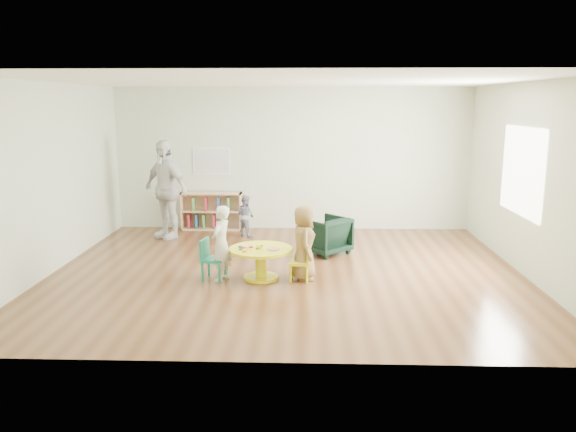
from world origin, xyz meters
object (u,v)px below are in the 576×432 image
object	(u,v)px
child_right	(304,243)
bookshelf	(211,211)
child_left	(221,243)
toddler	(246,216)
activity_table	(261,258)
adult_caretaker	(166,189)
armchair	(325,235)
kid_chair_right	(302,261)
kid_chair_left	(211,258)

from	to	relation	value
child_right	bookshelf	bearing A→B (deg)	23.94
child_left	toddler	world-z (taller)	child_left
activity_table	child_left	size ratio (longest dim) A/B	0.84
child_left	adult_caretaker	xyz separation A→B (m)	(-1.41, 2.53, 0.38)
armchair	kid_chair_right	bearing A→B (deg)	33.18
child_left	toddler	xyz separation A→B (m)	(0.05, 2.73, -0.15)
activity_table	child_left	world-z (taller)	child_left
child_left	child_right	world-z (taller)	child_left
child_left	child_right	distance (m)	1.17
kid_chair_left	armchair	xyz separation A→B (m)	(1.69, 1.46, -0.00)
kid_chair_left	child_right	distance (m)	1.35
kid_chair_right	child_left	bearing A→B (deg)	93.86
kid_chair_left	activity_table	bearing A→B (deg)	105.07
kid_chair_left	child_left	distance (m)	0.28
activity_table	toddler	bearing A→B (deg)	100.81
activity_table	kid_chair_right	bearing A→B (deg)	-6.41
child_left	child_right	xyz separation A→B (m)	(1.17, 0.09, -0.00)
adult_caretaker	activity_table	bearing A→B (deg)	-15.73
activity_table	kid_chair_left	bearing A→B (deg)	-176.14
bookshelf	armchair	world-z (taller)	bookshelf
activity_table	bookshelf	world-z (taller)	bookshelf
activity_table	bookshelf	bearing A→B (deg)	111.43
activity_table	kid_chair_left	size ratio (longest dim) A/B	1.54
kid_chair_left	kid_chair_right	distance (m)	1.31
bookshelf	adult_caretaker	world-z (taller)	adult_caretaker
activity_table	child_right	xyz separation A→B (m)	(0.62, 0.00, 0.22)
activity_table	armchair	distance (m)	1.72
kid_chair_right	adult_caretaker	size ratio (longest dim) A/B	0.29
bookshelf	activity_table	bearing A→B (deg)	-68.57
armchair	child_right	xyz separation A→B (m)	(-0.36, -1.41, 0.22)
kid_chair_right	bookshelf	world-z (taller)	bookshelf
bookshelf	adult_caretaker	distance (m)	1.17
kid_chair_right	child_left	size ratio (longest dim) A/B	0.49
armchair	toddler	xyz separation A→B (m)	(-1.48, 1.23, 0.08)
kid_chair_left	toddler	size ratio (longest dim) A/B	0.75
kid_chair_right	toddler	bearing A→B (deg)	24.95
child_right	adult_caretaker	distance (m)	3.57
kid_chair_right	child_left	distance (m)	1.18
kid_chair_left	toddler	xyz separation A→B (m)	(0.21, 2.69, 0.08)
child_left	bookshelf	bearing A→B (deg)	-149.53
armchair	child_left	world-z (taller)	child_left
adult_caretaker	armchair	bearing A→B (deg)	16.18
bookshelf	child_right	distance (m)	3.70
child_left	kid_chair_right	bearing A→B (deg)	109.44
kid_chair_left	child_left	xyz separation A→B (m)	(0.16, -0.04, 0.22)
activity_table	toddler	xyz separation A→B (m)	(-0.50, 2.64, 0.08)
activity_table	armchair	bearing A→B (deg)	55.43
kid_chair_left	kid_chair_right	bearing A→B (deg)	100.40
kid_chair_right	child_right	size ratio (longest dim) A/B	0.50
kid_chair_right	toddler	size ratio (longest dim) A/B	0.68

